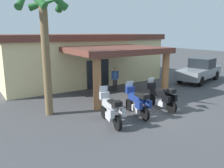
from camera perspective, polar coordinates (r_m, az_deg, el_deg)
name	(u,v)px	position (r m, az deg, el deg)	size (l,w,h in m)	color
ground_plane	(151,109)	(12.90, 9.65, -6.15)	(80.00, 80.00, 0.00)	#424244
motel_building	(79,57)	(20.09, -8.06, 6.49)	(13.23, 11.84, 3.94)	beige
motorcycle_silver	(111,109)	(10.55, -0.31, -6.25)	(0.84, 2.20, 1.61)	black
motorcycle_blue	(137,102)	(11.69, 6.21, -4.44)	(0.83, 2.21, 1.61)	black
motorcycle_black	(161,97)	(12.84, 11.99, -3.07)	(0.71, 2.21, 1.61)	black
pedestrian	(115,78)	(16.30, 0.75, 1.58)	(0.52, 0.32, 1.71)	black
pickup_truck_gray	(200,70)	(21.10, 20.72, 3.14)	(5.52, 3.23, 1.95)	black
palm_tree_roadside	(44,25)	(11.69, -16.28, 13.62)	(2.57, 2.61, 6.34)	brown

